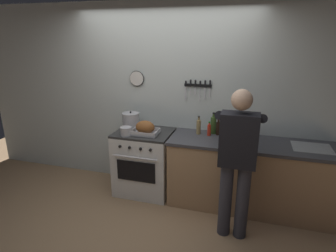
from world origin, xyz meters
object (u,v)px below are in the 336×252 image
(cutting_board, at_px, (240,142))
(bottle_vinegar, at_px, (199,127))
(saucepan, at_px, (126,131))
(bottle_soy_sauce, at_px, (218,128))
(stock_pot, at_px, (131,121))
(bottle_hot_sauce, at_px, (209,130))
(roasting_pan, at_px, (145,128))
(person_cook, at_px, (237,156))
(stove, at_px, (145,162))
(bottle_olive_oil, at_px, (213,125))
(bottle_wine_red, at_px, (252,130))

(cutting_board, xyz_separation_m, bottle_vinegar, (-0.55, 0.19, 0.09))
(saucepan, height_order, bottle_soy_sauce, bottle_soy_sauce)
(stock_pot, bearing_deg, bottle_hot_sauce, 1.43)
(roasting_pan, distance_m, bottle_vinegar, 0.71)
(person_cook, distance_m, stock_pot, 1.64)
(stove, height_order, person_cook, person_cook)
(person_cook, distance_m, roasting_pan, 1.32)
(stove, height_order, bottle_vinegar, bottle_vinegar)
(cutting_board, bearing_deg, person_cook, -90.21)
(cutting_board, xyz_separation_m, bottle_olive_oil, (-0.36, 0.27, 0.11))
(stock_pot, bearing_deg, roasting_pan, -31.33)
(person_cook, distance_m, cutting_board, 0.53)
(bottle_olive_oil, relative_size, bottle_soy_sauce, 1.30)
(cutting_board, bearing_deg, stock_pot, 174.60)
(stove, xyz_separation_m, bottle_olive_oil, (0.92, 0.20, 0.57))
(roasting_pan, bearing_deg, cutting_board, 1.22)
(roasting_pan, height_order, cutting_board, roasting_pan)
(bottle_olive_oil, xyz_separation_m, bottle_soy_sauce, (0.07, -0.03, -0.03))
(bottle_wine_red, bearing_deg, saucepan, -169.95)
(stock_pot, xyz_separation_m, bottle_soy_sauce, (1.20, 0.10, -0.02))
(bottle_hot_sauce, relative_size, bottle_soy_sauce, 0.86)
(stock_pot, bearing_deg, saucepan, -80.19)
(roasting_pan, relative_size, saucepan, 2.38)
(stock_pot, xyz_separation_m, bottle_vinegar, (0.95, 0.05, -0.01))
(bottle_soy_sauce, height_order, bottle_wine_red, bottle_wine_red)
(bottle_olive_oil, height_order, bottle_wine_red, bottle_wine_red)
(stock_pot, height_order, bottle_wine_red, bottle_wine_red)
(bottle_olive_oil, bearing_deg, person_cook, -65.59)
(stock_pot, bearing_deg, bottle_wine_red, 0.30)
(person_cook, xyz_separation_m, bottle_soy_sauce, (-0.29, 0.77, 0.04))
(bottle_wine_red, bearing_deg, bottle_olive_oil, 166.66)
(roasting_pan, height_order, bottle_vinegar, bottle_vinegar)
(bottle_olive_oil, bearing_deg, cutting_board, -36.38)
(person_cook, bearing_deg, saucepan, 86.30)
(stove, distance_m, stock_pot, 0.61)
(bottle_olive_oil, bearing_deg, roasting_pan, -160.99)
(stove, bearing_deg, bottle_vinegar, 9.16)
(cutting_board, distance_m, bottle_hot_sauce, 0.44)
(bottle_hot_sauce, bearing_deg, stock_pot, -178.57)
(roasting_pan, height_order, bottle_hot_sauce, bottle_hot_sauce)
(roasting_pan, distance_m, stock_pot, 0.32)
(saucepan, bearing_deg, cutting_board, 5.16)
(stock_pot, distance_m, cutting_board, 1.51)
(stock_pot, xyz_separation_m, saucepan, (0.05, -0.27, -0.06))
(bottle_hot_sauce, xyz_separation_m, bottle_wine_red, (0.54, -0.02, 0.05))
(stove, xyz_separation_m, stock_pot, (-0.21, 0.07, 0.56))
(cutting_board, relative_size, bottle_hot_sauce, 1.90)
(stove, height_order, roasting_pan, roasting_pan)
(bottle_hot_sauce, bearing_deg, cutting_board, -22.67)
(bottle_olive_oil, xyz_separation_m, bottle_wine_red, (0.50, -0.12, 0.01))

